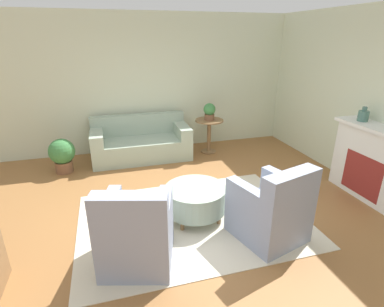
# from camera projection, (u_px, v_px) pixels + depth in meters

# --- Properties ---
(ground_plane) EXTENTS (16.00, 16.00, 0.00)m
(ground_plane) POSITION_uv_depth(u_px,v_px,m) (193.00, 220.00, 4.07)
(ground_plane) COLOR #996638
(wall_back) EXTENTS (9.99, 0.12, 2.80)m
(wall_back) POSITION_uv_depth(u_px,v_px,m) (152.00, 84.00, 6.29)
(wall_back) COLOR beige
(wall_back) RESTS_ON ground_plane
(rug) EXTENTS (2.99, 2.14, 0.01)m
(rug) POSITION_uv_depth(u_px,v_px,m) (193.00, 220.00, 4.06)
(rug) COLOR beige
(rug) RESTS_ON ground_plane
(couch) EXTENTS (1.92, 0.92, 0.83)m
(couch) POSITION_uv_depth(u_px,v_px,m) (141.00, 143.00, 6.10)
(couch) COLOR #9EB29E
(couch) RESTS_ON ground_plane
(armchair_left) EXTENTS (0.91, 0.94, 0.97)m
(armchair_left) POSITION_uv_depth(u_px,v_px,m) (136.00, 234.00, 3.16)
(armchair_left) COLOR #8E99B2
(armchair_left) RESTS_ON rug
(armchair_right) EXTENTS (0.91, 0.94, 0.97)m
(armchair_right) POSITION_uv_depth(u_px,v_px,m) (272.00, 211.00, 3.58)
(armchair_right) COLOR #8E99B2
(armchair_right) RESTS_ON rug
(ottoman_table) EXTENTS (0.83, 0.83, 0.44)m
(ottoman_table) POSITION_uv_depth(u_px,v_px,m) (195.00, 198.00, 4.03)
(ottoman_table) COLOR #9EB29E
(ottoman_table) RESTS_ON rug
(side_table) EXTENTS (0.59, 0.59, 0.72)m
(side_table) POSITION_uv_depth(u_px,v_px,m) (209.00, 130.00, 6.29)
(side_table) COLOR olive
(side_table) RESTS_ON ground_plane
(fireplace) EXTENTS (0.44, 1.37, 1.12)m
(fireplace) POSITION_uv_depth(u_px,v_px,m) (374.00, 162.00, 4.45)
(fireplace) COLOR white
(fireplace) RESTS_ON ground_plane
(vase_mantel_near) EXTENTS (0.15, 0.15, 0.22)m
(vase_mantel_near) POSITION_uv_depth(u_px,v_px,m) (363.00, 115.00, 4.53)
(vase_mantel_near) COLOR #477066
(vase_mantel_near) RESTS_ON fireplace
(potted_plant_on_side_table) EXTENTS (0.25, 0.25, 0.34)m
(potted_plant_on_side_table) POSITION_uv_depth(u_px,v_px,m) (209.00, 111.00, 6.14)
(potted_plant_on_side_table) COLOR brown
(potted_plant_on_side_table) RESTS_ON side_table
(potted_plant_floor) EXTENTS (0.46, 0.46, 0.63)m
(potted_plant_floor) POSITION_uv_depth(u_px,v_px,m) (62.00, 154.00, 5.40)
(potted_plant_floor) COLOR brown
(potted_plant_floor) RESTS_ON ground_plane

